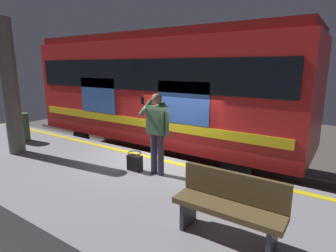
# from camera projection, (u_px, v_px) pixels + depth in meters

# --- Properties ---
(ground_plane) EXTENTS (24.29, 24.29, 0.00)m
(ground_plane) POSITION_uv_depth(u_px,v_px,m) (167.00, 192.00, 7.33)
(ground_plane) COLOR #4C4742
(platform) EXTENTS (15.81, 3.68, 1.01)m
(platform) POSITION_uv_depth(u_px,v_px,m) (117.00, 203.00, 5.74)
(platform) COLOR gray
(platform) RESTS_ON ground
(safety_line) EXTENTS (15.50, 0.16, 0.01)m
(safety_line) POSITION_uv_depth(u_px,v_px,m) (160.00, 160.00, 6.87)
(safety_line) COLOR yellow
(safety_line) RESTS_ON platform
(track_rail_near) EXTENTS (20.56, 0.08, 0.16)m
(track_rail_near) POSITION_uv_depth(u_px,v_px,m) (192.00, 173.00, 8.43)
(track_rail_near) COLOR slate
(track_rail_near) RESTS_ON ground
(track_rail_far) EXTENTS (20.56, 0.08, 0.16)m
(track_rail_far) POSITION_uv_depth(u_px,v_px,m) (212.00, 160.00, 9.59)
(track_rail_far) COLOR slate
(track_rail_far) RESTS_ON ground
(train_carriage) EXTENTS (9.39, 2.99, 4.16)m
(train_carriage) POSITION_uv_depth(u_px,v_px,m) (164.00, 87.00, 9.30)
(train_carriage) COLOR red
(train_carriage) RESTS_ON ground
(passenger) EXTENTS (0.57, 0.55, 1.76)m
(passenger) POSITION_uv_depth(u_px,v_px,m) (157.00, 127.00, 5.76)
(passenger) COLOR #383347
(passenger) RESTS_ON platform
(handbag) EXTENTS (0.34, 0.31, 0.42)m
(handbag) POSITION_uv_depth(u_px,v_px,m) (135.00, 162.00, 6.13)
(handbag) COLOR black
(handbag) RESTS_ON platform
(station_column) EXTENTS (0.41, 0.41, 3.49)m
(station_column) POSITION_uv_depth(u_px,v_px,m) (10.00, 88.00, 7.09)
(station_column) COLOR #59544C
(station_column) RESTS_ON platform
(bench) EXTENTS (1.49, 0.44, 0.90)m
(bench) POSITION_uv_depth(u_px,v_px,m) (229.00, 204.00, 3.69)
(bench) COLOR brown
(bench) RESTS_ON platform
(trash_bin) EXTENTS (0.47, 0.47, 0.88)m
(trash_bin) POSITION_uv_depth(u_px,v_px,m) (21.00, 127.00, 8.48)
(trash_bin) COLOR #2D4C38
(trash_bin) RESTS_ON platform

